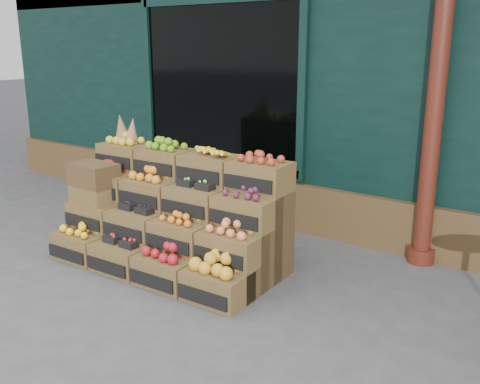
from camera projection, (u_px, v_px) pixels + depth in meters
The scene contains 5 objects.
ground at pixel (212, 304), 4.79m from camera, with size 60.00×60.00×0.00m, color #48484B.
shop_facade at pixel (420, 34), 8.13m from camera, with size 12.00×6.24×4.80m.
crate_display at pixel (174, 221), 5.59m from camera, with size 2.42×1.25×1.48m.
spare_crates at pixel (96, 208), 5.90m from camera, with size 0.51×0.36×1.00m.
shopkeeper at pixel (256, 139), 7.29m from camera, with size 0.72×0.47×1.98m, color #144615.
Camera 1 is at (2.75, -3.37, 2.25)m, focal length 40.00 mm.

